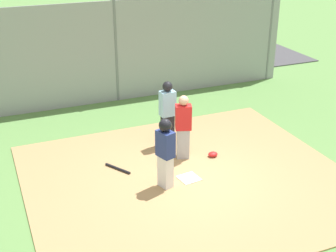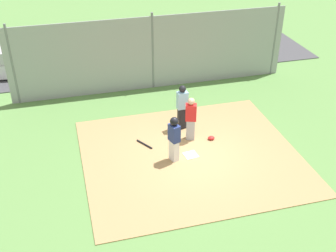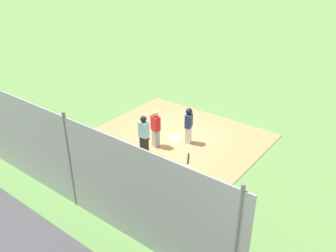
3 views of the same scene
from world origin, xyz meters
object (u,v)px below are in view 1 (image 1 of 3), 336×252
(catcher, at_px, (183,126))
(runner, at_px, (165,149))
(home_plate, at_px, (189,178))
(catcher_mask, at_px, (213,154))
(umpire, at_px, (168,112))
(baseball_bat, at_px, (118,168))

(catcher, distance_m, runner, 1.42)
(home_plate, height_order, catcher_mask, catcher_mask)
(catcher, height_order, umpire, umpire)
(home_plate, xyz_separation_m, baseball_bat, (1.38, -1.02, 0.02))
(baseball_bat, distance_m, catcher_mask, 2.40)
(home_plate, distance_m, catcher_mask, 1.25)
(runner, bearing_deg, home_plate, -9.97)
(umpire, height_order, catcher_mask, umpire)
(catcher_mask, bearing_deg, runner, 27.34)
(home_plate, height_order, umpire, umpire)
(catcher, bearing_deg, catcher_mask, 89.12)
(baseball_bat, bearing_deg, catcher, 57.74)
(home_plate, relative_size, runner, 0.27)
(baseball_bat, bearing_deg, home_plate, 22.04)
(catcher, distance_m, catcher_mask, 1.09)
(baseball_bat, bearing_deg, umpire, 84.89)
(umpire, height_order, runner, umpire)
(catcher, relative_size, baseball_bat, 2.18)
(umpire, height_order, baseball_bat, umpire)
(runner, xyz_separation_m, catcher_mask, (-1.62, -0.84, -0.86))
(umpire, bearing_deg, catcher_mask, 33.43)
(umpire, distance_m, catcher_mask, 1.57)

